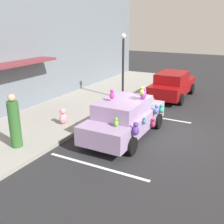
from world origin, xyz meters
TOP-DOWN VIEW (x-y plane):
  - ground_plane at (0.00, 0.00)m, footprint 60.00×60.00m
  - sidewalk at (0.00, 5.00)m, footprint 24.00×4.00m
  - storefront_building at (-0.01, 7.14)m, footprint 24.00×1.25m
  - parking_stripe_front at (1.75, 1.00)m, footprint 0.12×3.60m
  - parking_stripe_rear at (-3.53, 1.00)m, footprint 0.12×3.60m
  - plush_covered_car at (-0.95, 1.21)m, footprint 4.44×2.09m
  - parked_sedan_behind at (5.56, 1.21)m, footprint 4.39×1.95m
  - teddy_bear_on_sidewalk at (-1.31, 4.00)m, footprint 0.36×0.30m
  - street_lamp_post at (3.54, 3.50)m, footprint 0.28×0.28m
  - pedestrian_near_shopfront at (-3.86, 4.06)m, footprint 0.39×0.39m

SIDE VIEW (x-z plane):
  - ground_plane at x=0.00m, z-range 0.00..0.00m
  - parking_stripe_front at x=1.75m, z-range 0.00..0.01m
  - parking_stripe_rear at x=-3.53m, z-range 0.00..0.01m
  - sidewalk at x=0.00m, z-range 0.00..0.15m
  - teddy_bear_on_sidewalk at x=-1.31m, z-range 0.12..0.82m
  - parked_sedan_behind at x=5.56m, z-range 0.02..1.56m
  - plush_covered_car at x=-0.95m, z-range -0.24..1.85m
  - pedestrian_near_shopfront at x=-3.86m, z-range 0.08..1.99m
  - street_lamp_post at x=3.54m, z-range 0.58..4.17m
  - storefront_building at x=-0.01m, z-range -0.01..6.39m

